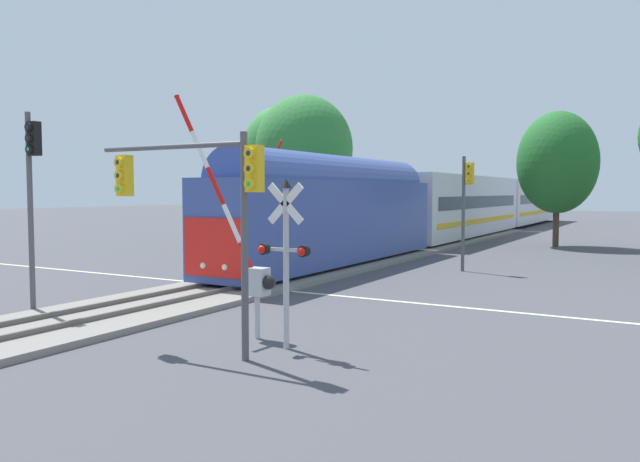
{
  "coord_description": "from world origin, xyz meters",
  "views": [
    {
      "loc": [
        14.38,
        -19.27,
        3.7
      ],
      "look_at": [
        1.11,
        3.95,
        2.0
      ],
      "focal_mm": 34.74,
      "sensor_mm": 36.0,
      "label": 1
    }
  ],
  "objects_px": {
    "crossing_gate_near": "(247,257)",
    "oak_behind_train": "(304,149)",
    "commuter_train": "(466,204)",
    "traffic_signal_median": "(32,180)",
    "crossing_gate_far": "(244,224)",
    "crossing_signal_mast": "(285,246)",
    "traffic_signal_far_side": "(466,194)",
    "pine_left_background": "(277,152)",
    "traffic_signal_near_right": "(198,189)",
    "elm_centre_background": "(557,162)"
  },
  "relations": [
    {
      "from": "pine_left_background",
      "to": "oak_behind_train",
      "type": "xyz_separation_m",
      "value": [
        4.74,
        -3.68,
        -0.17
      ]
    },
    {
      "from": "crossing_gate_near",
      "to": "traffic_signal_far_side",
      "type": "bearing_deg",
      "value": 86.28
    },
    {
      "from": "traffic_signal_near_right",
      "to": "traffic_signal_median",
      "type": "relative_size",
      "value": 0.82
    },
    {
      "from": "crossing_signal_mast",
      "to": "crossing_gate_far",
      "type": "bearing_deg",
      "value": 129.86
    },
    {
      "from": "crossing_gate_near",
      "to": "traffic_signal_near_right",
      "type": "relative_size",
      "value": 1.26
    },
    {
      "from": "crossing_gate_near",
      "to": "traffic_signal_near_right",
      "type": "height_order",
      "value": "crossing_gate_near"
    },
    {
      "from": "traffic_signal_far_side",
      "to": "traffic_signal_median",
      "type": "distance_m",
      "value": 18.38
    },
    {
      "from": "commuter_train",
      "to": "traffic_signal_median",
      "type": "height_order",
      "value": "traffic_signal_median"
    },
    {
      "from": "crossing_gate_near",
      "to": "pine_left_background",
      "type": "bearing_deg",
      "value": 122.41
    },
    {
      "from": "commuter_train",
      "to": "traffic_signal_median",
      "type": "distance_m",
      "value": 37.05
    },
    {
      "from": "crossing_signal_mast",
      "to": "traffic_signal_far_side",
      "type": "relative_size",
      "value": 0.75
    },
    {
      "from": "crossing_gate_far",
      "to": "traffic_signal_median",
      "type": "bearing_deg",
      "value": -78.68
    },
    {
      "from": "oak_behind_train",
      "to": "pine_left_background",
      "type": "bearing_deg",
      "value": 142.14
    },
    {
      "from": "traffic_signal_far_side",
      "to": "traffic_signal_median",
      "type": "relative_size",
      "value": 0.88
    },
    {
      "from": "traffic_signal_near_right",
      "to": "traffic_signal_far_side",
      "type": "bearing_deg",
      "value": 86.65
    },
    {
      "from": "traffic_signal_near_right",
      "to": "oak_behind_train",
      "type": "relative_size",
      "value": 0.48
    },
    {
      "from": "crossing_gate_near",
      "to": "oak_behind_train",
      "type": "xyz_separation_m",
      "value": [
        -13.21,
        24.6,
        4.66
      ]
    },
    {
      "from": "commuter_train",
      "to": "traffic_signal_far_side",
      "type": "xyz_separation_m",
      "value": [
        6.07,
        -20.56,
        0.84
      ]
    },
    {
      "from": "commuter_train",
      "to": "traffic_signal_far_side",
      "type": "relative_size",
      "value": 12.52
    },
    {
      "from": "commuter_train",
      "to": "pine_left_background",
      "type": "height_order",
      "value": "pine_left_background"
    },
    {
      "from": "crossing_signal_mast",
      "to": "traffic_signal_near_right",
      "type": "xyz_separation_m",
      "value": [
        -1.48,
        -1.31,
        1.31
      ]
    },
    {
      "from": "traffic_signal_near_right",
      "to": "pine_left_background",
      "type": "height_order",
      "value": "pine_left_background"
    },
    {
      "from": "elm_centre_background",
      "to": "crossing_gate_near",
      "type": "bearing_deg",
      "value": -94.58
    },
    {
      "from": "crossing_gate_near",
      "to": "pine_left_background",
      "type": "relative_size",
      "value": 0.61
    },
    {
      "from": "traffic_signal_median",
      "to": "pine_left_background",
      "type": "height_order",
      "value": "pine_left_background"
    },
    {
      "from": "crossing_gate_far",
      "to": "traffic_signal_far_side",
      "type": "xyz_separation_m",
      "value": [
        11.12,
        2.18,
        1.53
      ]
    },
    {
      "from": "crossing_gate_far",
      "to": "traffic_signal_near_right",
      "type": "bearing_deg",
      "value": -56.35
    },
    {
      "from": "crossing_signal_mast",
      "to": "pine_left_background",
      "type": "xyz_separation_m",
      "value": [
        -19.43,
        28.79,
        4.42
      ]
    },
    {
      "from": "commuter_train",
      "to": "oak_behind_train",
      "type": "distance_m",
      "value": 14.65
    },
    {
      "from": "traffic_signal_near_right",
      "to": "traffic_signal_median",
      "type": "bearing_deg",
      "value": 172.48
    },
    {
      "from": "crossing_signal_mast",
      "to": "oak_behind_train",
      "type": "relative_size",
      "value": 0.38
    },
    {
      "from": "traffic_signal_far_side",
      "to": "crossing_gate_near",
      "type": "bearing_deg",
      "value": -93.72
    },
    {
      "from": "traffic_signal_far_side",
      "to": "traffic_signal_near_right",
      "type": "bearing_deg",
      "value": -93.35
    },
    {
      "from": "crossing_gate_far",
      "to": "traffic_signal_median",
      "type": "distance_m",
      "value": 14.64
    },
    {
      "from": "crossing_gate_near",
      "to": "crossing_gate_far",
      "type": "distance_m",
      "value": 16.76
    },
    {
      "from": "pine_left_background",
      "to": "oak_behind_train",
      "type": "height_order",
      "value": "oak_behind_train"
    },
    {
      "from": "commuter_train",
      "to": "pine_left_background",
      "type": "bearing_deg",
      "value": -148.75
    },
    {
      "from": "crossing_signal_mast",
      "to": "oak_behind_train",
      "type": "distance_m",
      "value": 29.39
    },
    {
      "from": "traffic_signal_far_side",
      "to": "oak_behind_train",
      "type": "height_order",
      "value": "oak_behind_train"
    },
    {
      "from": "crossing_gate_far",
      "to": "traffic_signal_near_right",
      "type": "relative_size",
      "value": 1.26
    },
    {
      "from": "commuter_train",
      "to": "crossing_signal_mast",
      "type": "distance_m",
      "value": 37.19
    },
    {
      "from": "commuter_train",
      "to": "pine_left_background",
      "type": "relative_size",
      "value": 6.47
    },
    {
      "from": "crossing_signal_mast",
      "to": "traffic_signal_median",
      "type": "distance_m",
      "value": 8.89
    },
    {
      "from": "commuter_train",
      "to": "crossing_gate_far",
      "type": "distance_m",
      "value": 23.3
    },
    {
      "from": "crossing_gate_far",
      "to": "traffic_signal_far_side",
      "type": "bearing_deg",
      "value": 11.09
    },
    {
      "from": "crossing_gate_near",
      "to": "traffic_signal_median",
      "type": "xyz_separation_m",
      "value": [
        -7.26,
        -0.85,
        2.01
      ]
    },
    {
      "from": "pine_left_background",
      "to": "crossing_signal_mast",
      "type": "bearing_deg",
      "value": -55.99
    },
    {
      "from": "traffic_signal_near_right",
      "to": "pine_left_background",
      "type": "distance_m",
      "value": 35.18
    },
    {
      "from": "crossing_signal_mast",
      "to": "traffic_signal_far_side",
      "type": "height_order",
      "value": "traffic_signal_far_side"
    },
    {
      "from": "oak_behind_train",
      "to": "crossing_gate_far",
      "type": "bearing_deg",
      "value": -74.55
    }
  ]
}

